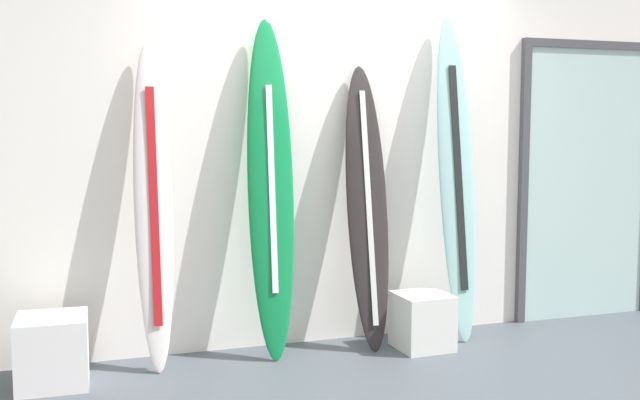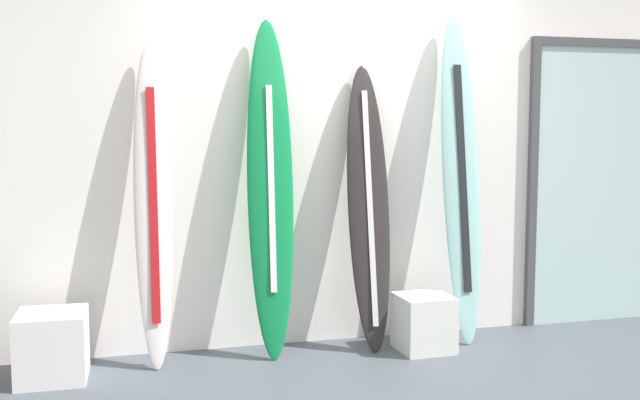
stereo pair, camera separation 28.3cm
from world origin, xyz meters
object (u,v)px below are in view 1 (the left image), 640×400
surfboard_emerald (271,189)px  display_block_center (422,321)px  surfboard_charcoal (367,209)px  surfboard_ivory (153,208)px  display_block_left (52,351)px  surfboard_seafoam (457,180)px  glass_door (587,176)px

surfboard_emerald → display_block_center: (1.00, -0.18, -0.90)m
surfboard_charcoal → display_block_center: (0.33, -0.17, -0.75)m
surfboard_ivory → surfboard_charcoal: bearing=-0.3°
surfboard_ivory → surfboard_emerald: surfboard_emerald is taller
display_block_left → display_block_center: (2.33, -0.03, -0.02)m
surfboard_ivory → display_block_left: size_ratio=4.98×
surfboard_emerald → surfboard_seafoam: bearing=-0.2°
display_block_center → glass_door: (1.57, 0.37, 0.91)m
surfboard_ivory → glass_door: (3.30, 0.19, 0.11)m
surfboard_charcoal → display_block_center: size_ratio=5.11×
surfboard_emerald → display_block_left: (-1.33, -0.14, -0.89)m
surfboard_ivory → display_block_left: 1.00m
display_block_center → display_block_left: bearing=179.2°
surfboard_emerald → display_block_center: bearing=-10.1°
glass_door → display_block_center: bearing=-166.7°
surfboard_ivory → surfboard_seafoam: size_ratio=0.89×
surfboard_seafoam → glass_door: surfboard_seafoam is taller
surfboard_charcoal → surfboard_ivory: bearing=179.7°
surfboard_charcoal → surfboard_emerald: bearing=179.7°
surfboard_emerald → glass_door: (2.57, 0.20, 0.01)m
surfboard_emerald → glass_door: bearing=4.4°
surfboard_seafoam → glass_door: (1.24, 0.20, -0.02)m
display_block_left → display_block_center: 2.33m
surfboard_ivory → display_block_left: surfboard_ivory is taller
surfboard_ivory → glass_door: bearing=3.3°
surfboard_charcoal → surfboard_seafoam: surfboard_seafoam is taller
display_block_center → surfboard_ivory: bearing=174.0°
surfboard_seafoam → display_block_left: surfboard_seafoam is taller
display_block_left → surfboard_charcoal: bearing=4.0°
surfboard_emerald → surfboard_seafoam: 1.33m
surfboard_charcoal → display_block_center: bearing=-27.6°
display_block_left → surfboard_ivory: bearing=13.9°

